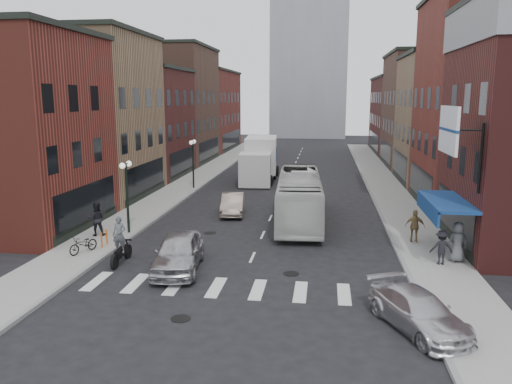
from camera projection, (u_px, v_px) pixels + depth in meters
The scene contains 32 objects.
ground at pixel (249, 264), 22.94m from camera, with size 160.00×160.00×0.00m, color black.
sidewalk_left at pixel (193, 181), 45.47m from camera, with size 3.00×74.00×0.15m, color gray.
sidewalk_right at pixel (384, 185), 43.20m from camera, with size 3.00×74.00×0.15m, color gray.
curb_left at pixel (209, 182), 45.29m from camera, with size 0.20×74.00×0.16m, color gray.
curb_right at pixel (366, 185), 43.41m from camera, with size 0.20×74.00×0.16m, color gray.
crosswalk_stripes at pixel (238, 289), 20.02m from camera, with size 12.00×2.20×0.01m, color silver.
bldg_left_near at pixel (0, 131), 28.27m from camera, with size 10.30×9.20×11.30m.
bldg_left_mid_a at pixel (80, 116), 37.42m from camera, with size 10.30×10.20×12.30m.
bldg_left_mid_b at pixel (131, 123), 47.34m from camera, with size 10.30×10.20×10.30m.
bldg_left_far_a at pixel (166, 105), 57.76m from camera, with size 10.30×12.20×13.30m.
bldg_left_far_b at pixel (197, 111), 71.57m from camera, with size 10.30×16.20×11.30m.
bldg_right_mid_a at pixel (503, 103), 33.21m from camera, with size 10.30×10.20×14.30m.
bldg_right_mid_b at pixel (461, 119), 43.23m from camera, with size 10.30×10.20×11.30m.
bldg_right_far_a at pixel (435, 110), 53.84m from camera, with size 10.30×12.20×12.30m.
bldg_right_far_b at pixel (412, 115), 67.65m from camera, with size 10.30×16.20×10.30m.
awning_blue at pixel (442, 203), 23.68m from camera, with size 1.80×5.00×0.78m.
billboard_sign at pixel (451, 131), 21.13m from camera, with size 1.52×3.00×3.70m.
distant_tower at pixel (311, 3), 94.15m from camera, with size 14.00×14.00×50.00m, color #9399A0.
streetlamp_near at pixel (127, 184), 27.28m from camera, with size 0.32×1.22×4.11m.
streetlamp_far at pixel (193, 155), 40.90m from camera, with size 0.32×1.22×4.11m.
bike_rack at pixel (104, 239), 25.12m from camera, with size 0.08×0.68×0.80m.
box_truck at pixel (260, 160), 45.40m from camera, with size 3.22×9.19×3.92m.
motorcycle_rider at pixel (120, 242), 22.79m from camera, with size 0.65×2.22×2.26m.
transit_bus at pixel (299, 197), 30.53m from camera, with size 2.55×10.91×3.04m, color silver.
sedan_left_near at pixel (178, 252), 22.06m from camera, with size 1.94×4.82×1.64m, color #B7B6BB.
sedan_left_far at pixel (233, 204), 32.68m from camera, with size 1.42×4.07×1.34m, color #B9AA96.
curb_car at pixel (418, 311), 16.42m from camera, with size 1.76×4.33×1.26m, color silver.
parked_bicycle at pixel (83, 244), 24.06m from camera, with size 0.57×1.64×0.86m, color black.
ped_left_solo at pixel (97, 219), 27.01m from camera, with size 0.90×0.52×1.85m, color black.
ped_right_a at pixel (441, 247), 22.37m from camera, with size 1.01×0.50×1.57m, color black.
ped_right_b at pixel (415, 226), 25.77m from camera, with size 1.00×0.50×1.71m, color olive.
ped_right_c at pixel (458, 242), 22.68m from camera, with size 0.91×0.59×1.86m, color slate.
Camera 1 is at (3.30, -21.66, 7.57)m, focal length 35.00 mm.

